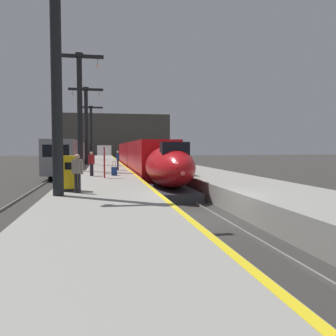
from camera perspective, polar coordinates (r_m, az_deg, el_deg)
name	(u,v)px	position (r m, az deg, el deg)	size (l,w,h in m)	color
ground_plane	(202,219)	(15.13, 5.52, -8.23)	(260.00, 260.00, 0.00)	#33302D
platform_left	(103,171)	(39.07, -10.43, -0.44)	(4.80, 110.00, 1.05)	gray
platform_right	(176,170)	(39.92, 1.28, -0.31)	(4.80, 110.00, 1.05)	gray
platform_left_safety_stripe	(124,166)	(39.11, -7.10, 0.37)	(0.20, 107.80, 0.01)	yellow
rail_main_left	(131,173)	(41.98, -5.92, -0.78)	(0.08, 110.00, 0.12)	slate
rail_main_right	(144,173)	(42.13, -3.89, -0.76)	(0.08, 110.00, 0.12)	slate
rail_secondary_left	(60,174)	(42.11, -16.98, -0.90)	(0.08, 110.00, 0.12)	slate
rail_secondary_right	(74,174)	(41.97, -14.94, -0.88)	(0.08, 110.00, 0.12)	slate
highspeed_train_main	(142,158)	(37.13, -4.18, 1.57)	(2.92, 39.01, 3.60)	#B20F14
regional_train_adjacent	(73,154)	(50.64, -15.07, 2.15)	(2.85, 36.60, 3.80)	gray
station_column_near	(56,58)	(15.59, -17.56, 16.49)	(4.00, 0.68, 9.26)	black
station_column_mid	(80,101)	(30.86, -14.01, 10.39)	(4.00, 0.68, 9.77)	black
station_column_far	(86,118)	(42.86, -13.02, 7.82)	(4.00, 0.68, 9.00)	black
station_column_distant	(91,127)	(61.78, -12.26, 6.42)	(4.00, 0.68, 9.03)	black
passenger_near_edge	(92,162)	(25.26, -12.19, 0.99)	(0.42, 0.44, 1.69)	#23232D
passenger_mid_platform	(118,159)	(31.24, -8.07, 1.45)	(0.27, 0.57, 1.69)	#23232D
passenger_far_waiting	(77,170)	(15.80, -14.36, -0.36)	(0.51, 0.38, 1.69)	#23232D
rolling_suitcase	(114,171)	(25.43, -8.65, -0.51)	(0.40, 0.22, 0.98)	navy
ticket_machine_yellow	(70,175)	(16.66, -15.46, -1.05)	(0.76, 0.62, 1.60)	yellow
departure_info_board	(104,155)	(23.30, -10.21, 2.10)	(0.90, 0.10, 2.12)	maroon
terminus_back_wall	(115,136)	(116.39, -8.55, 5.19)	(36.00, 2.00, 14.00)	#4C4742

